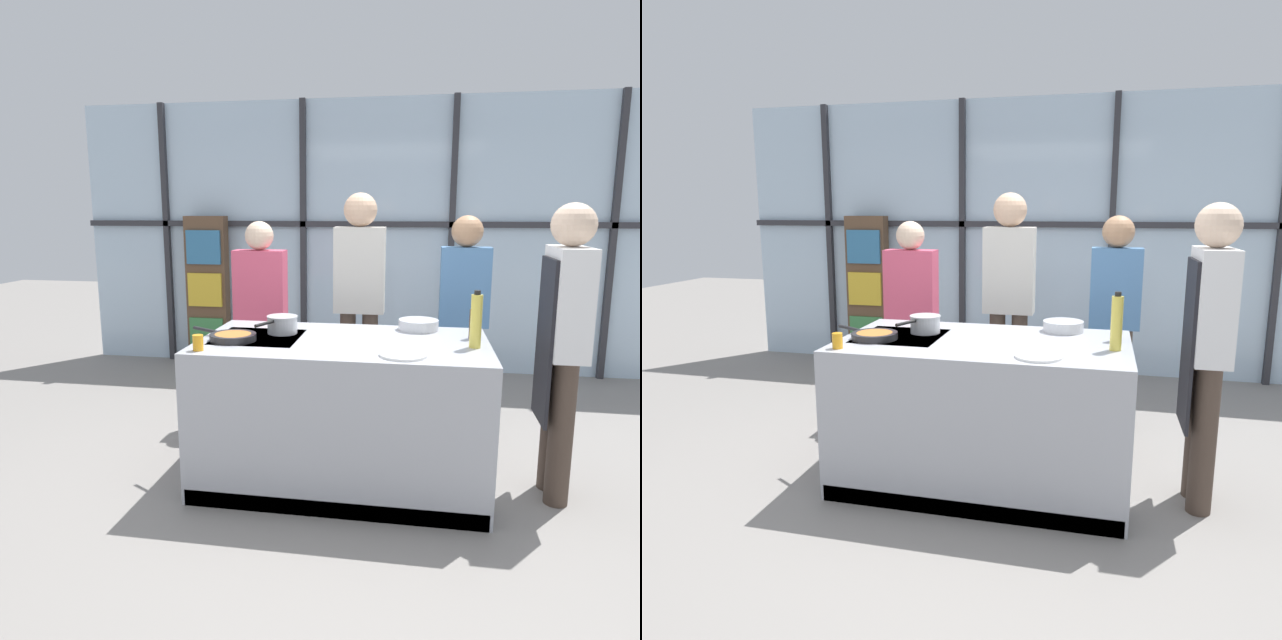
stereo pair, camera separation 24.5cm
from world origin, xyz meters
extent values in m
plane|color=gray|center=(0.00, 0.00, 0.00)|extent=(18.00, 18.00, 0.00)
cube|color=silver|center=(0.00, 2.66, 1.40)|extent=(6.40, 0.04, 2.80)
cube|color=#2D2D33|center=(0.00, 2.61, 1.54)|extent=(6.40, 0.06, 0.06)
cube|color=#2D2D33|center=(-2.30, 2.61, 1.40)|extent=(0.06, 0.06, 2.80)
cube|color=#2D2D33|center=(-0.77, 2.61, 1.40)|extent=(0.06, 0.06, 2.80)
cube|color=#2D2D33|center=(0.77, 2.61, 1.40)|extent=(0.06, 0.06, 2.80)
cube|color=#2D2D33|center=(2.30, 2.61, 1.40)|extent=(0.06, 0.06, 2.80)
cube|color=brown|center=(-1.80, 2.48, 0.81)|extent=(0.44, 0.16, 1.62)
cube|color=#3D8447|center=(-1.80, 2.39, 0.36)|extent=(0.37, 0.03, 0.36)
cube|color=gold|center=(-1.80, 2.39, 0.84)|extent=(0.37, 0.03, 0.36)
cube|color=teal|center=(-1.80, 2.39, 1.30)|extent=(0.37, 0.03, 0.36)
cube|color=#A8AAB2|center=(0.00, 0.00, 0.45)|extent=(1.75, 1.00, 0.91)
cube|color=black|center=(-0.54, 0.00, 0.90)|extent=(0.52, 0.52, 0.01)
cube|color=black|center=(0.00, -0.48, 0.05)|extent=(1.72, 0.03, 0.10)
cylinder|color=#38383D|center=(-0.66, -0.12, 0.90)|extent=(0.13, 0.13, 0.01)
cylinder|color=#38383D|center=(-0.41, -0.12, 0.90)|extent=(0.13, 0.13, 0.01)
cylinder|color=#38383D|center=(-0.66, 0.12, 0.90)|extent=(0.13, 0.13, 0.01)
cylinder|color=#38383D|center=(-0.41, 0.12, 0.90)|extent=(0.13, 0.13, 0.01)
cylinder|color=#47382D|center=(1.28, -0.11, 0.43)|extent=(0.14, 0.14, 0.87)
cylinder|color=#47382D|center=(1.28, 0.08, 0.43)|extent=(0.14, 0.14, 0.87)
cube|color=white|center=(1.28, -0.01, 1.18)|extent=(0.19, 0.43, 0.62)
sphere|color=beige|center=(1.28, -0.01, 1.61)|extent=(0.24, 0.24, 0.24)
cube|color=black|center=(1.17, -0.01, 0.95)|extent=(0.02, 0.36, 0.95)
cylinder|color=#232838|center=(-0.70, 0.96, 0.40)|extent=(0.13, 0.13, 0.80)
cylinder|color=#232838|center=(-0.88, 0.96, 0.40)|extent=(0.13, 0.13, 0.80)
cube|color=#DB4C6B|center=(-0.79, 0.96, 1.09)|extent=(0.41, 0.18, 0.58)
sphere|color=beige|center=(-0.79, 0.96, 1.49)|extent=(0.22, 0.22, 0.22)
cylinder|color=#47382D|center=(0.09, 0.96, 0.45)|extent=(0.12, 0.12, 0.91)
cylinder|color=#47382D|center=(-0.09, 0.96, 0.45)|extent=(0.12, 0.12, 0.91)
cube|color=beige|center=(0.00, 0.96, 1.24)|extent=(0.38, 0.17, 0.65)
sphere|color=#D8AD8C|center=(0.00, 0.96, 1.69)|extent=(0.25, 0.25, 0.25)
cylinder|color=#47382D|center=(0.87, 0.96, 0.41)|extent=(0.12, 0.12, 0.83)
cylinder|color=#47382D|center=(0.71, 0.96, 0.41)|extent=(0.12, 0.12, 0.83)
cube|color=#4C7AAD|center=(0.79, 0.96, 1.12)|extent=(0.36, 0.16, 0.59)
sphere|color=tan|center=(0.79, 0.96, 1.54)|extent=(0.23, 0.23, 0.23)
cylinder|color=#232326|center=(-0.66, -0.12, 0.93)|extent=(0.28, 0.28, 0.04)
cylinder|color=#B26B2D|center=(-0.66, -0.12, 0.95)|extent=(0.22, 0.22, 0.01)
cylinder|color=#232326|center=(-0.88, 0.00, 0.94)|extent=(0.21, 0.13, 0.02)
cylinder|color=silver|center=(-0.41, 0.12, 0.97)|extent=(0.19, 0.19, 0.11)
cylinder|color=silver|center=(-0.41, 0.12, 1.02)|extent=(0.20, 0.20, 0.01)
cylinder|color=black|center=(-0.48, -0.04, 1.00)|extent=(0.09, 0.17, 0.02)
cylinder|color=white|center=(0.37, -0.33, 0.92)|extent=(0.26, 0.26, 0.01)
cylinder|color=silver|center=(0.45, 0.37, 0.94)|extent=(0.26, 0.26, 0.07)
cylinder|color=#4C4C51|center=(0.45, 0.37, 0.97)|extent=(0.22, 0.22, 0.01)
cylinder|color=#E0CC4C|center=(0.78, -0.07, 1.06)|extent=(0.07, 0.07, 0.31)
cylinder|color=black|center=(0.78, -0.07, 1.23)|extent=(0.04, 0.04, 0.02)
cylinder|color=#332319|center=(0.79, 0.18, 1.00)|extent=(0.05, 0.05, 0.18)
sphere|color=#B2B2B7|center=(0.79, 0.18, 1.11)|extent=(0.03, 0.03, 0.03)
cylinder|color=orange|center=(-0.78, -0.40, 0.95)|extent=(0.06, 0.06, 0.09)
camera|label=1|loc=(0.43, -3.37, 1.70)|focal=32.00mm
camera|label=2|loc=(0.67, -3.32, 1.70)|focal=32.00mm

